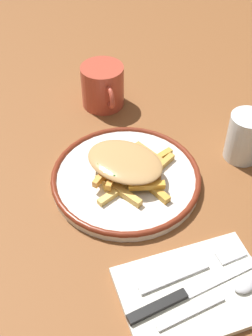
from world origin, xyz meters
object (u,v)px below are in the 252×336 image
Objects in this scene: napkin at (194,292)px; spoon at (225,296)px; knife at (183,294)px; water_glass at (245,137)px; coffee_mug at (103,86)px; plate at (126,178)px; fries_heap at (128,166)px; fork at (194,270)px.

napkin is 0.04m from spoon.
knife is 1.38× the size of spoon.
knife reaches higher than napkin.
water_glass reaches higher than coffee_mug.
plate is 0.24m from napkin.
fries_heap is 0.27m from spoon.
knife is at bearing -44.31° from fork.
fork is at bearing 157.31° from napkin.
fork is at bearing -156.93° from spoon.
fries_heap reaches higher than spoon.
plate is at bearing -175.27° from napkin.
spoon is at bearing 23.07° from fork.
coffee_mug reaches higher than fries_heap.
plate is 1.50× the size of fork.
plate is at bearing -168.30° from spoon.
knife is 0.06m from spoon.
water_glass is (-0.20, 0.19, 0.03)m from fork.
fork is 0.04m from knife.
fries_heap is 0.22m from fork.
water_glass is 0.31m from coffee_mug.
coffee_mug is at bearing -140.73° from water_glass.
coffee_mug reaches higher than knife.
water_glass reaches higher than fork.
knife is at bearing -43.77° from water_glass.
fries_heap is 1.16× the size of spoon.
napkin is at bearing -41.61° from water_glass.
plate is 1.73× the size of spoon.
napkin is at bearing 3.54° from fries_heap.
spoon is 1.30× the size of coffee_mug.
water_glass is at bearing 39.27° from coffee_mug.
coffee_mug is at bearing 178.77° from napkin.
knife is at bearing -3.47° from coffee_mug.
fries_heap reaches higher than fork.
plate is at bearing -7.24° from coffee_mug.
napkin is (0.24, 0.02, -0.03)m from fries_heap.
spoon reaches higher than knife.
fork reaches higher than napkin.
fries_heap reaches higher than plate.
plate is 1.28× the size of napkin.
fries_heap is at bearing -6.20° from coffee_mug.
fries_heap is at bearing -92.40° from water_glass.
fries_heap is 0.86× the size of napkin.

